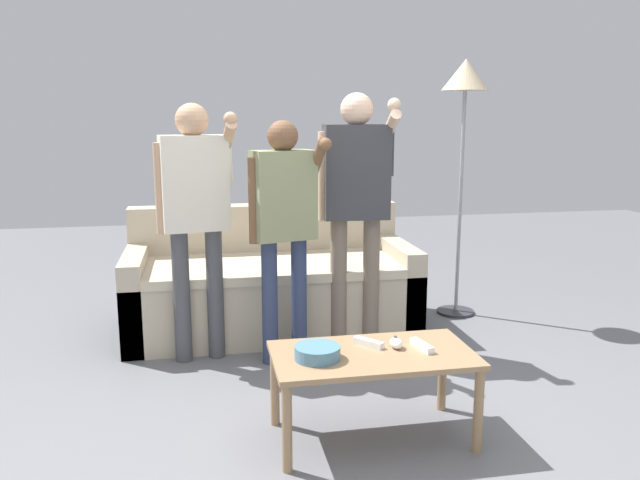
{
  "coord_description": "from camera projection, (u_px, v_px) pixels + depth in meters",
  "views": [
    {
      "loc": [
        -0.64,
        -2.85,
        1.48
      ],
      "look_at": [
        -0.03,
        0.34,
        0.84
      ],
      "focal_mm": 35.59,
      "sensor_mm": 36.0,
      "label": 1
    }
  ],
  "objects": [
    {
      "name": "snack_bowl",
      "position": [
        317.0,
        353.0,
        2.8
      ],
      "size": [
        0.2,
        0.2,
        0.06
      ],
      "primitive_type": "cylinder",
      "color": "teal",
      "rests_on": "coffee_table"
    },
    {
      "name": "game_remote_wand_near",
      "position": [
        369.0,
        343.0,
        2.97
      ],
      "size": [
        0.13,
        0.14,
        0.03
      ],
      "color": "white",
      "rests_on": "coffee_table"
    },
    {
      "name": "player_center",
      "position": [
        284.0,
        213.0,
        3.72
      ],
      "size": [
        0.47,
        0.32,
        1.45
      ],
      "color": "#2D3856",
      "rests_on": "ground"
    },
    {
      "name": "ground_plane",
      "position": [
        338.0,
        418.0,
        3.15
      ],
      "size": [
        12.0,
        12.0,
        0.0
      ],
      "primitive_type": "plane",
      "color": "slate"
    },
    {
      "name": "floor_lamp",
      "position": [
        465.0,
        95.0,
        4.51
      ],
      "size": [
        0.34,
        0.34,
        1.87
      ],
      "color": "#2D2D33",
      "rests_on": "ground"
    },
    {
      "name": "couch",
      "position": [
        271.0,
        286.0,
        4.46
      ],
      "size": [
        1.95,
        0.91,
        0.83
      ],
      "color": "#B7A88E",
      "rests_on": "ground"
    },
    {
      "name": "player_right",
      "position": [
        356.0,
        191.0,
        3.94
      ],
      "size": [
        0.47,
        0.34,
        1.61
      ],
      "color": "#756656",
      "rests_on": "ground"
    },
    {
      "name": "game_remote_nunchuk",
      "position": [
        396.0,
        343.0,
        2.94
      ],
      "size": [
        0.06,
        0.09,
        0.05
      ],
      "color": "white",
      "rests_on": "coffee_table"
    },
    {
      "name": "player_left",
      "position": [
        195.0,
        202.0,
        3.73
      ],
      "size": [
        0.48,
        0.3,
        1.55
      ],
      "color": "#47474C",
      "rests_on": "ground"
    },
    {
      "name": "game_remote_wand_far",
      "position": [
        422.0,
        346.0,
        2.93
      ],
      "size": [
        0.07,
        0.16,
        0.03
      ],
      "color": "white",
      "rests_on": "coffee_table"
    },
    {
      "name": "coffee_table",
      "position": [
        373.0,
        364.0,
        2.9
      ],
      "size": [
        0.92,
        0.49,
        0.42
      ],
      "color": "#997551",
      "rests_on": "ground"
    }
  ]
}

